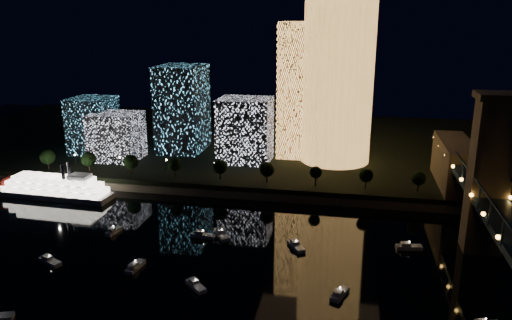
# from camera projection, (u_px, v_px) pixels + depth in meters

# --- Properties ---
(ground) EXTENTS (520.00, 520.00, 0.00)m
(ground) POSITION_uv_depth(u_px,v_px,m) (246.00, 316.00, 123.37)
(ground) COLOR black
(ground) RESTS_ON ground
(far_bank) EXTENTS (420.00, 160.00, 5.00)m
(far_bank) POSITION_uv_depth(u_px,v_px,m) (307.00, 146.00, 273.47)
(far_bank) COLOR black
(far_bank) RESTS_ON ground
(seawall) EXTENTS (420.00, 6.00, 3.00)m
(seawall) POSITION_uv_depth(u_px,v_px,m) (289.00, 197.00, 200.23)
(seawall) COLOR #6B5E4C
(seawall) RESTS_ON ground
(tower_cylindrical) EXTENTS (34.00, 34.00, 86.94)m
(tower_cylindrical) POSITION_uv_depth(u_px,v_px,m) (338.00, 68.00, 225.83)
(tower_cylindrical) COLOR #FFAE51
(tower_cylindrical) RESTS_ON far_bank
(tower_rectangular) EXTENTS (20.06, 20.06, 63.84)m
(tower_rectangular) POSITION_uv_depth(u_px,v_px,m) (300.00, 90.00, 238.50)
(tower_rectangular) COLOR #FFAE51
(tower_rectangular) RESTS_ON far_bank
(midrise_blocks) EXTENTS (100.00, 46.71, 42.82)m
(midrise_blocks) POSITION_uv_depth(u_px,v_px,m) (169.00, 121.00, 244.78)
(midrise_blocks) COLOR silver
(midrise_blocks) RESTS_ON far_bank
(riverboat) EXTENTS (51.48, 12.91, 15.38)m
(riverboat) POSITION_uv_depth(u_px,v_px,m) (50.00, 188.00, 203.40)
(riverboat) COLOR silver
(riverboat) RESTS_ON ground
(motorboats) EXTENTS (128.75, 66.51, 2.78)m
(motorboats) POSITION_uv_depth(u_px,v_px,m) (221.00, 276.00, 141.03)
(motorboats) COLOR silver
(motorboats) RESTS_ON ground
(esplanade_trees) EXTENTS (166.17, 6.74, 8.87)m
(esplanade_trees) POSITION_uv_depth(u_px,v_px,m) (196.00, 165.00, 210.79)
(esplanade_trees) COLOR black
(esplanade_trees) RESTS_ON far_bank
(street_lamps) EXTENTS (132.70, 0.70, 5.65)m
(street_lamps) POSITION_uv_depth(u_px,v_px,m) (215.00, 166.00, 215.65)
(street_lamps) COLOR black
(street_lamps) RESTS_ON far_bank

